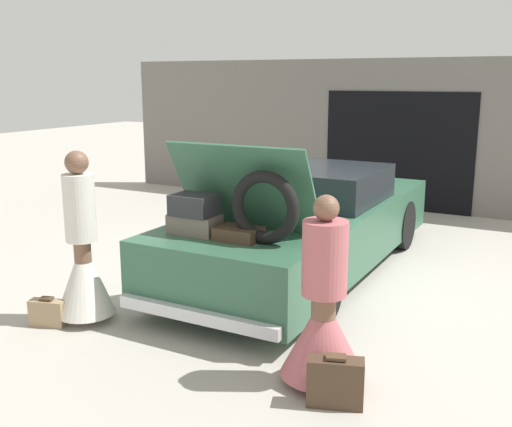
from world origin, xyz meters
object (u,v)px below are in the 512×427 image
person_right (323,319)px  suitcase_beside_right_person (335,382)px  person_left (83,262)px  car (307,224)px  suitcase_beside_left_person (48,313)px

person_right → suitcase_beside_right_person: person_right is taller
person_left → suitcase_beside_right_person: bearing=93.6°
person_right → person_left: bearing=97.6°
car → person_right: bearing=-63.9°
car → person_left: bearing=-116.5°
person_left → suitcase_beside_left_person: size_ratio=4.57×
car → suitcase_beside_right_person: 3.36m
car → suitcase_beside_left_person: (-1.56, -2.91, -0.48)m
car → suitcase_beside_left_person: car is taller
person_left → suitcase_beside_left_person: (-0.25, -0.28, -0.49)m
person_left → car: bearing=163.7°
person_left → suitcase_beside_right_person: size_ratio=3.82×
suitcase_beside_right_person → car: bearing=117.4°
suitcase_beside_left_person → car: bearing=61.9°
car → person_left: size_ratio=2.92×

